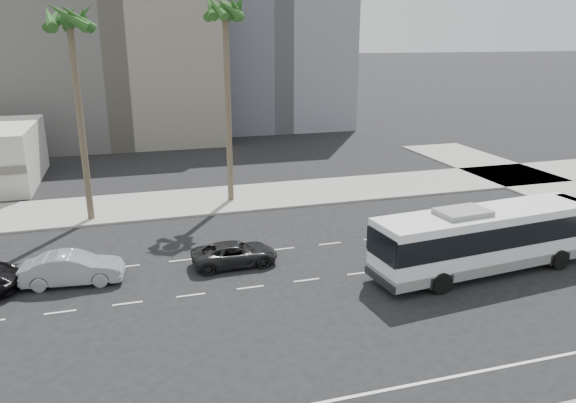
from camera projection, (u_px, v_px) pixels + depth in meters
name	position (u px, v px, depth m)	size (l,w,h in m)	color
ground	(359.00, 273.00, 29.03)	(700.00, 700.00, 0.00)	black
sidewalk_north	(281.00, 194.00, 43.20)	(120.00, 7.00, 0.15)	gray
midrise_beige_west	(116.00, 64.00, 64.33)	(24.00, 18.00, 18.00)	#5D5954
midrise_gray_center	(264.00, 30.00, 75.02)	(20.00, 20.00, 26.00)	slate
city_bus	(485.00, 237.00, 28.80)	(13.05, 4.09, 3.69)	silver
car_a	(235.00, 254.00, 29.93)	(4.75, 2.19, 1.32)	black
car_b	(73.00, 269.00, 27.66)	(4.98, 1.74, 1.64)	gray
palm_near	(225.00, 14.00, 37.62)	(4.47, 4.47, 15.08)	brown
palm_mid	(70.00, 24.00, 33.55)	(4.63, 4.63, 14.33)	brown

